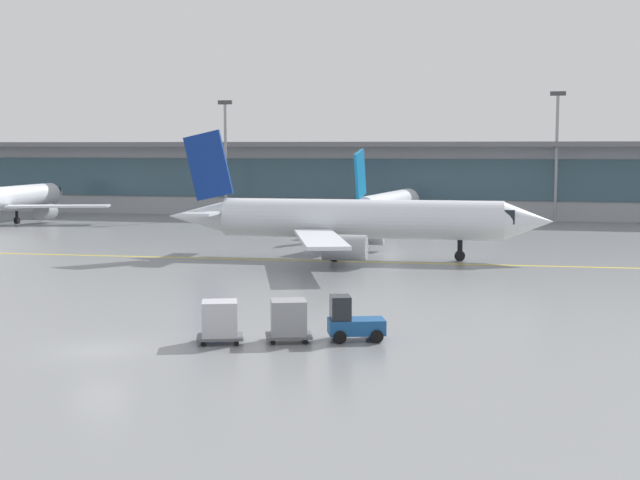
{
  "coord_description": "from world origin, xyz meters",
  "views": [
    {
      "loc": [
        18.52,
        -36.3,
        8.94
      ],
      "look_at": [
        5.18,
        20.38,
        3.0
      ],
      "focal_mm": 51.2,
      "sensor_mm": 36.0,
      "label": 1
    }
  ],
  "objects_px": {
    "baggage_tug": "(352,321)",
    "apron_light_mast_1": "(226,154)",
    "gate_airplane_0": "(7,199)",
    "cargo_dolly_trailing": "(220,320)",
    "cargo_dolly_lead": "(289,319)",
    "taxiing_regional_jet": "(356,220)",
    "apron_light_mast_2": "(557,152)",
    "gate_airplane_1": "(387,205)"
  },
  "relations": [
    {
      "from": "baggage_tug",
      "to": "apron_light_mast_1",
      "type": "bearing_deg",
      "value": 94.85
    },
    {
      "from": "gate_airplane_0",
      "to": "cargo_dolly_trailing",
      "type": "distance_m",
      "value": 74.6
    },
    {
      "from": "apron_light_mast_1",
      "to": "cargo_dolly_trailing",
      "type": "bearing_deg",
      "value": -71.12
    },
    {
      "from": "cargo_dolly_lead",
      "to": "apron_light_mast_1",
      "type": "relative_size",
      "value": 0.17
    },
    {
      "from": "cargo_dolly_lead",
      "to": "apron_light_mast_1",
      "type": "distance_m",
      "value": 74.07
    },
    {
      "from": "taxiing_regional_jet",
      "to": "baggage_tug",
      "type": "xyz_separation_m",
      "value": [
        5.75,
        -30.72,
        -2.22
      ]
    },
    {
      "from": "cargo_dolly_trailing",
      "to": "apron_light_mast_1",
      "type": "bearing_deg",
      "value": 90.13
    },
    {
      "from": "taxiing_regional_jet",
      "to": "gate_airplane_0",
      "type": "bearing_deg",
      "value": 149.39
    },
    {
      "from": "gate_airplane_0",
      "to": "apron_light_mast_2",
      "type": "distance_m",
      "value": 65.28
    },
    {
      "from": "apron_light_mast_2",
      "to": "apron_light_mast_1",
      "type": "bearing_deg",
      "value": -176.33
    },
    {
      "from": "baggage_tug",
      "to": "apron_light_mast_2",
      "type": "height_order",
      "value": "apron_light_mast_2"
    },
    {
      "from": "cargo_dolly_lead",
      "to": "cargo_dolly_trailing",
      "type": "xyz_separation_m",
      "value": [
        -2.99,
        -1.01,
        0.0
      ]
    },
    {
      "from": "gate_airplane_1",
      "to": "cargo_dolly_lead",
      "type": "xyz_separation_m",
      "value": [
        4.66,
        -58.0,
        -1.58
      ]
    },
    {
      "from": "gate_airplane_0",
      "to": "baggage_tug",
      "type": "relative_size",
      "value": 9.7
    },
    {
      "from": "gate_airplane_0",
      "to": "baggage_tug",
      "type": "bearing_deg",
      "value": -138.34
    },
    {
      "from": "gate_airplane_1",
      "to": "cargo_dolly_trailing",
      "type": "relative_size",
      "value": 10.61
    },
    {
      "from": "gate_airplane_0",
      "to": "baggage_tug",
      "type": "xyz_separation_m",
      "value": [
        52.85,
        -55.87,
        -1.92
      ]
    },
    {
      "from": "gate_airplane_0",
      "to": "cargo_dolly_lead",
      "type": "relative_size",
      "value": 11.29
    },
    {
      "from": "cargo_dolly_trailing",
      "to": "apron_light_mast_1",
      "type": "xyz_separation_m",
      "value": [
        -23.83,
        69.7,
        7.0
      ]
    },
    {
      "from": "taxiing_regional_jet",
      "to": "cargo_dolly_trailing",
      "type": "bearing_deg",
      "value": -92.53
    },
    {
      "from": "baggage_tug",
      "to": "cargo_dolly_lead",
      "type": "height_order",
      "value": "baggage_tug"
    },
    {
      "from": "baggage_tug",
      "to": "cargo_dolly_trailing",
      "type": "height_order",
      "value": "baggage_tug"
    },
    {
      "from": "gate_airplane_1",
      "to": "apron_light_mast_1",
      "type": "height_order",
      "value": "apron_light_mast_1"
    },
    {
      "from": "cargo_dolly_lead",
      "to": "apron_light_mast_2",
      "type": "distance_m",
      "value": 72.87
    },
    {
      "from": "cargo_dolly_trailing",
      "to": "apron_light_mast_2",
      "type": "distance_m",
      "value": 74.46
    },
    {
      "from": "gate_airplane_0",
      "to": "cargo_dolly_lead",
      "type": "height_order",
      "value": "gate_airplane_0"
    },
    {
      "from": "gate_airplane_0",
      "to": "gate_airplane_1",
      "type": "bearing_deg",
      "value": -90.26
    },
    {
      "from": "gate_airplane_0",
      "to": "cargo_dolly_lead",
      "type": "distance_m",
      "value": 75.76
    },
    {
      "from": "cargo_dolly_lead",
      "to": "taxiing_regional_jet",
      "type": "bearing_deg",
      "value": 76.61
    },
    {
      "from": "cargo_dolly_trailing",
      "to": "apron_light_mast_1",
      "type": "distance_m",
      "value": 74.0
    },
    {
      "from": "apron_light_mast_1",
      "to": "apron_light_mast_2",
      "type": "relative_size",
      "value": 0.95
    },
    {
      "from": "taxiing_regional_jet",
      "to": "cargo_dolly_lead",
      "type": "xyz_separation_m",
      "value": [
        2.97,
        -31.66,
        -2.06
      ]
    },
    {
      "from": "gate_airplane_0",
      "to": "apron_light_mast_2",
      "type": "xyz_separation_m",
      "value": [
        63.41,
        14.45,
        5.6
      ]
    },
    {
      "from": "gate_airplane_0",
      "to": "cargo_dolly_lead",
      "type": "bearing_deg",
      "value": -140.36
    },
    {
      "from": "gate_airplane_0",
      "to": "apron_light_mast_1",
      "type": "height_order",
      "value": "apron_light_mast_1"
    },
    {
      "from": "apron_light_mast_1",
      "to": "baggage_tug",
      "type": "bearing_deg",
      "value": -66.4
    },
    {
      "from": "apron_light_mast_1",
      "to": "apron_light_mast_2",
      "type": "xyz_separation_m",
      "value": [
        40.16,
        2.57,
        0.36
      ]
    },
    {
      "from": "taxiing_regional_jet",
      "to": "cargo_dolly_lead",
      "type": "bearing_deg",
      "value": -87.14
    },
    {
      "from": "apron_light_mast_1",
      "to": "apron_light_mast_2",
      "type": "distance_m",
      "value": 40.24
    },
    {
      "from": "apron_light_mast_1",
      "to": "cargo_dolly_lead",
      "type": "bearing_deg",
      "value": -68.67
    },
    {
      "from": "baggage_tug",
      "to": "apron_light_mast_2",
      "type": "distance_m",
      "value": 71.5
    },
    {
      "from": "gate_airplane_0",
      "to": "apron_light_mast_1",
      "type": "xyz_separation_m",
      "value": [
        23.26,
        11.88,
        5.25
      ]
    }
  ]
}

